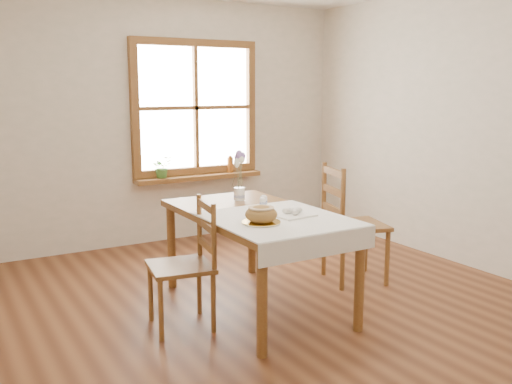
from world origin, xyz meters
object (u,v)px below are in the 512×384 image
(dining_table, at_px, (256,223))
(flower_vase, at_px, (239,195))
(chair_left, at_px, (180,265))
(bread_plate, at_px, (261,223))
(chair_right, at_px, (356,223))

(dining_table, height_order, flower_vase, flower_vase)
(dining_table, height_order, chair_left, chair_left)
(chair_left, xyz_separation_m, bread_plate, (0.46, -0.33, 0.31))
(chair_right, distance_m, flower_vase, 1.06)
(chair_left, bearing_deg, dining_table, 104.07)
(chair_right, bearing_deg, bread_plate, 126.29)
(bread_plate, bearing_deg, flower_vase, 71.20)
(chair_left, distance_m, flower_vase, 0.95)
(chair_right, xyz_separation_m, bread_plate, (-1.24, -0.48, 0.25))
(dining_table, xyz_separation_m, bread_plate, (-0.18, -0.38, 0.10))
(bread_plate, bearing_deg, dining_table, 64.39)
(dining_table, relative_size, flower_vase, 16.00)
(dining_table, distance_m, chair_left, 0.68)
(dining_table, xyz_separation_m, chair_left, (-0.64, -0.05, -0.21))
(chair_left, bearing_deg, flower_vase, 132.67)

